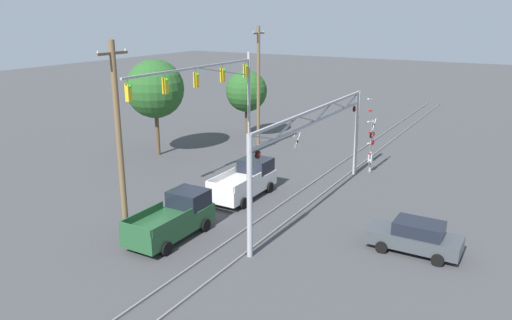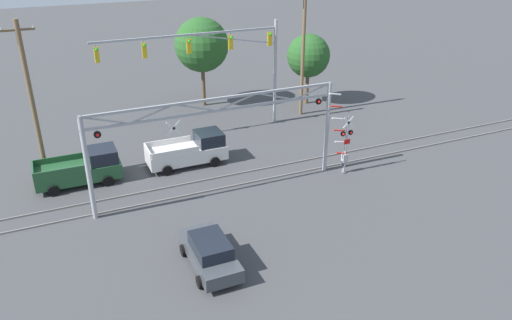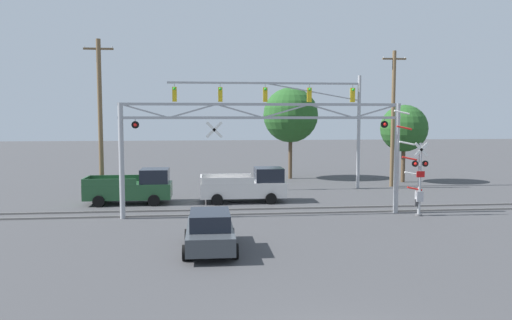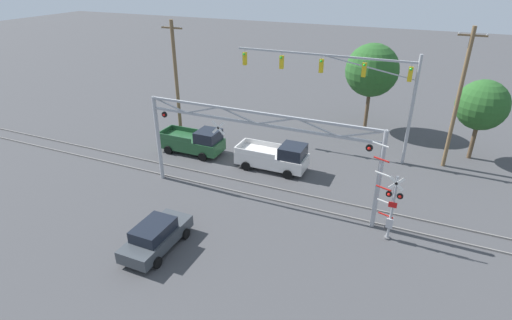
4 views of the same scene
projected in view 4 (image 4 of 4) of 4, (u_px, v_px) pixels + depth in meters
rail_track_near at (258, 196)px, 26.02m from camera, size 80.00×0.08×0.10m
rail_track_far at (267, 186)px, 27.20m from camera, size 80.00×0.08×0.10m
crossing_gantry at (256, 140)px, 23.98m from camera, size 14.88×0.29×5.97m
crossing_signal_mast at (390, 207)px, 21.29m from camera, size 1.93×0.35×5.62m
traffic_signal_span at (357, 81)px, 29.36m from camera, size 13.83×0.39×8.22m
pickup_truck_lead at (276, 157)px, 29.18m from camera, size 5.22×2.29×2.11m
pickup_truck_following at (195, 142)px, 31.74m from camera, size 5.10×2.29×2.11m
sedan_waiting at (156, 236)px, 21.03m from camera, size 2.07×4.34×1.58m
utility_pole_left at (177, 84)px, 31.70m from camera, size 1.80×0.28×10.00m
utility_pole_right at (458, 99)px, 27.84m from camera, size 1.80×0.28×10.11m
background_tree_beyond_span at (372, 70)px, 34.73m from camera, size 4.61×4.61×7.69m
background_tree_far_left_verge at (482, 105)px, 29.47m from camera, size 3.75×3.75×6.20m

